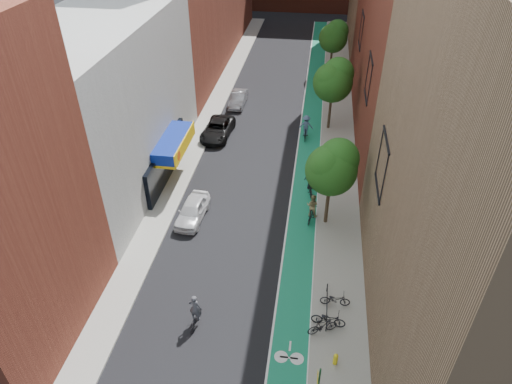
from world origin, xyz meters
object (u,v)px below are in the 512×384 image
at_px(parked_car_white, 192,210).
at_px(parked_car_silver, 238,99).
at_px(cyclist_lane_near, 312,210).
at_px(parked_car_black, 218,129).
at_px(cyclist_lead, 195,315).
at_px(cyclist_lane_far, 306,128).
at_px(fire_hydrant, 336,359).
at_px(cyclist_lane_mid, 310,185).

relative_size(parked_car_white, parked_car_silver, 1.00).
xyz_separation_m(parked_car_silver, cyclist_lane_near, (8.30, -17.76, 0.18)).
bearing_deg(parked_car_silver, cyclist_lane_near, -64.31).
distance_m(parked_car_black, cyclist_lead, 21.04).
bearing_deg(parked_car_silver, cyclist_lane_far, -39.48).
xyz_separation_m(parked_car_silver, fire_hydrant, (9.95, -29.08, -0.16)).
height_order(cyclist_lane_near, cyclist_lane_far, cyclist_lane_far).
distance_m(parked_car_black, cyclist_lane_near, 14.18).
bearing_deg(cyclist_lane_far, cyclist_lane_mid, 95.88).
relative_size(cyclist_lead, cyclist_lane_mid, 1.03).
distance_m(parked_car_silver, cyclist_lane_mid, 16.64).
distance_m(parked_car_silver, cyclist_lane_far, 9.48).
relative_size(parked_car_white, fire_hydrant, 5.93).
bearing_deg(cyclist_lead, cyclist_lane_mid, -106.45).
height_order(cyclist_lane_far, fire_hydrant, cyclist_lane_far).
relative_size(parked_car_silver, cyclist_lane_near, 2.00).
xyz_separation_m(parked_car_white, cyclist_lane_far, (7.19, 12.67, 0.30)).
distance_m(cyclist_lead, cyclist_lane_near, 11.41).
relative_size(cyclist_lead, fire_hydrant, 3.03).
xyz_separation_m(parked_car_black, cyclist_lane_far, (7.95, 0.69, 0.30)).
xyz_separation_m(parked_car_silver, cyclist_lead, (2.51, -27.59, 0.06)).
bearing_deg(parked_car_white, parked_car_black, 97.34).
bearing_deg(cyclist_lane_mid, cyclist_lane_far, -94.67).
xyz_separation_m(parked_car_black, cyclist_lane_near, (9.00, -10.95, 0.15)).
xyz_separation_m(parked_car_black, parked_car_silver, (0.71, 6.80, -0.03)).
height_order(parked_car_black, cyclist_lane_mid, cyclist_lane_mid).
bearing_deg(fire_hydrant, cyclist_lead, 168.70).
bearing_deg(parked_car_black, cyclist_lane_mid, -38.18).
bearing_deg(cyclist_lane_far, cyclist_lead, 78.10).
height_order(parked_car_white, cyclist_lane_mid, cyclist_lane_mid).
height_order(parked_car_silver, cyclist_lane_mid, cyclist_lane_mid).
height_order(cyclist_lead, cyclist_lane_near, cyclist_lead).
xyz_separation_m(parked_car_white, cyclist_lead, (2.46, -8.82, 0.03)).
height_order(parked_car_silver, cyclist_lane_far, cyclist_lane_far).
distance_m(parked_car_white, cyclist_lane_mid, 9.02).
bearing_deg(parked_car_black, parked_car_silver, 87.48).
bearing_deg(cyclist_lane_far, parked_car_white, 60.95).
height_order(cyclist_lane_near, cyclist_lane_mid, cyclist_lane_near).
bearing_deg(parked_car_black, fire_hydrant, -61.00).
relative_size(cyclist_lane_mid, fire_hydrant, 2.93).
height_order(parked_car_black, cyclist_lane_near, cyclist_lane_near).
xyz_separation_m(cyclist_lane_near, cyclist_lane_mid, (-0.26, 3.18, -0.11)).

